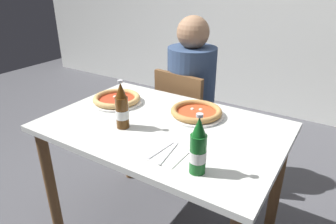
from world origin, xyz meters
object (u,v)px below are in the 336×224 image
napkin_with_cutlery (165,152)px  diner_seated (191,104)px  pizza_margherita_near (117,99)px  beer_bottle_center (122,108)px  pizza_marinara_far (196,112)px  chair_behind_table (186,119)px  dining_table_main (163,144)px  beer_bottle_left (198,148)px

napkin_with_cutlery → diner_seated: bearing=111.4°
pizza_margherita_near → beer_bottle_center: 0.34m
pizza_margherita_near → napkin_with_cutlery: (0.54, -0.31, -0.02)m
beer_bottle_center → pizza_marinara_far: bearing=51.8°
diner_seated → napkin_with_cutlery: bearing=-68.6°
diner_seated → pizza_margherita_near: (-0.20, -0.57, 0.19)m
chair_behind_table → pizza_marinara_far: size_ratio=2.85×
dining_table_main → beer_bottle_left: (0.33, -0.27, 0.22)m
chair_behind_table → beer_bottle_left: (0.53, -0.88, 0.37)m
chair_behind_table → beer_bottle_center: size_ratio=3.44×
beer_bottle_left → beer_bottle_center: bearing=164.5°
pizza_margherita_near → pizza_marinara_far: (0.49, 0.09, 0.00)m
napkin_with_cutlery → beer_bottle_left: bearing=-14.6°
dining_table_main → pizza_marinara_far: size_ratio=4.02×
dining_table_main → chair_behind_table: size_ratio=1.41×
beer_bottle_center → napkin_with_cutlery: 0.33m
diner_seated → beer_bottle_center: diner_seated is taller
diner_seated → chair_behind_table: bearing=-97.8°
dining_table_main → pizza_margherita_near: size_ratio=3.98×
pizza_marinara_far → beer_bottle_left: beer_bottle_left is taller
dining_table_main → pizza_margherita_near: bearing=166.6°
diner_seated → napkin_with_cutlery: 0.96m
beer_bottle_left → dining_table_main: bearing=141.5°
dining_table_main → napkin_with_cutlery: napkin_with_cutlery is taller
pizza_margherita_near → beer_bottle_center: size_ratio=1.22×
beer_bottle_left → beer_bottle_center: 0.50m
chair_behind_table → beer_bottle_left: 1.09m
chair_behind_table → diner_seated: 0.11m
diner_seated → pizza_margherita_near: diner_seated is taller
chair_behind_table → napkin_with_cutlery: 0.94m
pizza_margherita_near → napkin_with_cutlery: pizza_margherita_near is taller
napkin_with_cutlery → dining_table_main: bearing=125.2°
dining_table_main → diner_seated: diner_seated is taller
pizza_marinara_far → beer_bottle_left: size_ratio=1.21×
dining_table_main → beer_bottle_center: bearing=-138.9°
chair_behind_table → beer_bottle_center: beer_bottle_center is taller
pizza_margherita_near → napkin_with_cutlery: bearing=-29.8°
dining_table_main → diner_seated: 0.69m
pizza_margherita_near → pizza_marinara_far: bearing=10.4°
diner_seated → beer_bottle_center: (0.04, -0.79, 0.27)m
diner_seated → pizza_marinara_far: 0.59m
beer_bottle_center → napkin_with_cutlery: beer_bottle_center is taller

